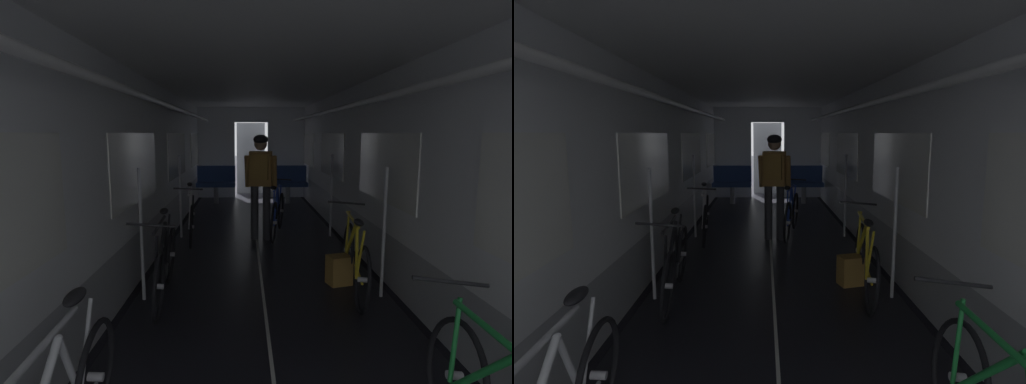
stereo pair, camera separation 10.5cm
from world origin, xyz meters
TOP-DOWN VIEW (x-y plane):
  - train_car_shell at (-0.00, 3.60)m, footprint 3.14×12.34m
  - bench_seat_far_left at (-0.90, 8.07)m, footprint 0.98×0.51m
  - bench_seat_far_right at (0.90, 8.07)m, footprint 0.98×0.51m
  - bicycle_white at (-1.07, 4.55)m, footprint 0.44×1.69m
  - bicycle_yellow at (1.00, 2.22)m, footprint 0.44×1.69m
  - bicycle_black at (-1.04, 2.13)m, footprint 0.44×1.69m
  - person_cyclist_aisle at (0.06, 4.51)m, footprint 0.56×0.43m
  - bicycle_blue_in_aisle at (0.37, 4.78)m, footprint 0.49×1.67m
  - backpack_on_floor at (0.90, 2.48)m, footprint 0.30×0.26m

SIDE VIEW (x-z plane):
  - backpack_on_floor at x=0.90m, z-range 0.00..0.34m
  - bicycle_black at x=-1.04m, z-range -0.09..0.86m
  - bicycle_yellow at x=1.00m, z-range -0.09..0.86m
  - bicycle_white at x=-1.07m, z-range -0.09..0.86m
  - bicycle_blue_in_aisle at x=0.37m, z-range -0.09..0.85m
  - bench_seat_far_left at x=-0.90m, z-range 0.09..1.04m
  - bench_seat_far_right at x=0.90m, z-range 0.09..1.04m
  - person_cyclist_aisle at x=0.06m, z-range 0.21..1.94m
  - train_car_shell at x=0.00m, z-range 0.41..2.98m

